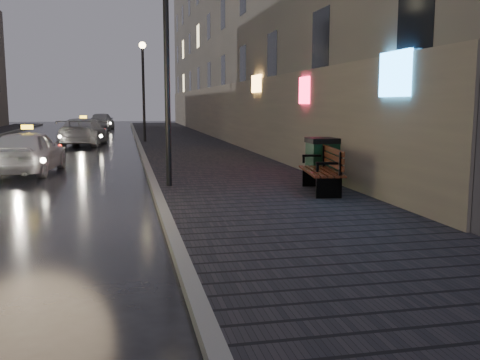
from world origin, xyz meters
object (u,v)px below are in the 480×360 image
(taxi_near, at_px, (28,151))
(taxi_mid, at_px, (84,132))
(lamp_near, at_px, (167,51))
(lamp_far, at_px, (143,79))
(bench, at_px, (324,170))
(trash_bin, at_px, (323,160))
(car_far, at_px, (102,121))

(taxi_near, height_order, taxi_mid, taxi_mid)
(lamp_near, height_order, taxi_near, lamp_near)
(lamp_far, xyz_separation_m, taxi_mid, (-3.17, 0.03, -2.78))
(bench, relative_size, taxi_near, 0.52)
(bench, distance_m, taxi_near, 9.79)
(lamp_far, xyz_separation_m, taxi_near, (-4.07, -11.51, -2.79))
(bench, distance_m, trash_bin, 1.42)
(car_far, bearing_deg, taxi_near, 92.93)
(taxi_near, height_order, car_far, car_far)
(lamp_far, height_order, taxi_near, lamp_far)
(bench, bearing_deg, lamp_near, 162.36)
(lamp_near, height_order, lamp_far, same)
(lamp_near, bearing_deg, trash_bin, -5.75)
(lamp_far, xyz_separation_m, car_far, (-2.88, 16.82, -2.76))
(lamp_far, relative_size, taxi_near, 1.28)
(lamp_far, distance_m, car_far, 17.29)
(taxi_mid, xyz_separation_m, car_far, (0.29, 16.80, 0.02))
(lamp_near, height_order, car_far, lamp_near)
(trash_bin, bearing_deg, lamp_far, 105.94)
(trash_bin, distance_m, taxi_mid, 17.90)
(lamp_near, bearing_deg, taxi_mid, 101.18)
(lamp_near, relative_size, lamp_far, 1.00)
(bench, bearing_deg, taxi_near, 149.33)
(bench, height_order, taxi_mid, taxi_mid)
(taxi_mid, relative_size, car_far, 1.15)
(lamp_far, distance_m, taxi_mid, 4.21)
(taxi_mid, bearing_deg, lamp_far, -173.04)
(trash_bin, height_order, car_far, car_far)
(trash_bin, relative_size, taxi_mid, 0.24)
(lamp_far, height_order, bench, lamp_far)
(trash_bin, distance_m, taxi_near, 9.39)
(trash_bin, xyz_separation_m, taxi_near, (-8.02, 4.89, -0.05))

